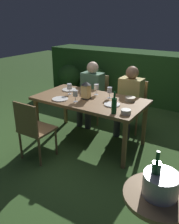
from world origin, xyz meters
name	(u,v)px	position (x,y,z in m)	size (l,w,h in m)	color
ground_plane	(89,141)	(0.00, 0.00, 0.00)	(16.00, 16.00, 0.00)	#385B28
dining_table	(89,102)	(0.00, 0.00, 0.68)	(1.68, 0.88, 0.74)	olive
chair_side_left_a	(33,128)	(-0.38, -0.83, 0.49)	(0.42, 0.40, 0.87)	brown
chair_side_right_a	(96,96)	(-0.38, 0.83, 0.49)	(0.42, 0.40, 0.87)	brown
person_in_green	(91,90)	(-0.38, 0.64, 0.64)	(0.38, 0.47, 1.15)	#4C7A5B
chair_side_right_b	(133,103)	(0.38, 0.83, 0.49)	(0.42, 0.40, 0.87)	brown
person_in_mustard	(129,98)	(0.38, 0.64, 0.64)	(0.38, 0.47, 1.15)	tan
lantern_centerpiece	(86,89)	(-0.04, -0.03, 0.88)	(0.15, 0.15, 0.27)	black
green_bottle_on_table	(114,105)	(0.58, -0.33, 0.84)	(0.07, 0.07, 0.29)	#144723
wine_glass_a	(96,87)	(-0.01, 0.22, 0.85)	(0.08, 0.08, 0.17)	silver
wine_glass_b	(75,94)	(-0.10, -0.23, 0.85)	(0.08, 0.08, 0.17)	silver
wine_glass_c	(69,87)	(-0.39, 0.02, 0.85)	(0.08, 0.08, 0.17)	silver
wine_glass_d	(110,91)	(0.24, 0.19, 0.85)	(0.08, 0.08, 0.17)	silver
plate_a	(112,105)	(0.42, -0.07, 0.74)	(0.23, 0.23, 0.01)	white
plate_b	(60,99)	(-0.35, -0.27, 0.74)	(0.24, 0.24, 0.01)	white
plate_c	(69,90)	(-0.52, 0.19, 0.74)	(0.24, 0.24, 0.01)	silver
bowl_olives	(130,99)	(0.56, 0.23, 0.77)	(0.15, 0.15, 0.06)	#BCAD8E
bowl_bread	(85,93)	(-0.18, 0.13, 0.76)	(0.13, 0.13, 0.05)	#BCAD8E
bowl_salad	(126,112)	(0.71, -0.26, 0.77)	(0.13, 0.13, 0.06)	silver
side_table	(156,218)	(1.51, -1.44, 0.46)	(0.53, 0.53, 0.69)	#9E7A51
ice_bucket	(161,183)	(1.50, -1.44, 0.79)	(0.26, 0.26, 0.34)	#B2B7BF
hedge_backdrop	(145,77)	(0.00, 2.46, 0.57)	(4.98, 0.81, 1.14)	#234C1E
potted_plant_by_hedge	(69,78)	(-1.67, 1.70, 0.47)	(0.59, 0.59, 0.80)	brown
potted_plant_corner	(96,83)	(-0.89, 1.70, 0.46)	(0.55, 0.55, 0.80)	brown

